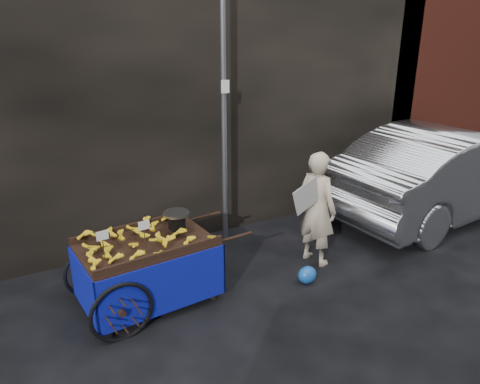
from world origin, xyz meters
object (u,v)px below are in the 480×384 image
banana_cart (143,251)px  vendor (317,208)px  plastic_bag (307,275)px  parked_car (449,170)px

banana_cart → vendor: bearing=-7.8°
banana_cart → plastic_bag: (2.02, -0.58, -0.60)m
vendor → parked_car: bearing=-98.6°
banana_cart → plastic_bag: banana_cart is taller
banana_cart → parked_car: bearing=-2.5°
vendor → parked_car: 3.18m
banana_cart → vendor: size_ratio=1.35×
parked_car → banana_cart: bearing=86.8°
banana_cart → parked_car: 5.63m
banana_cart → parked_car: (5.63, 0.21, 0.07)m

